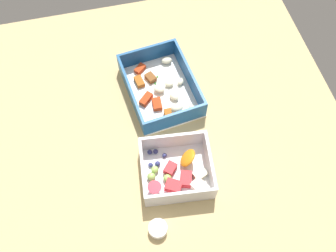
% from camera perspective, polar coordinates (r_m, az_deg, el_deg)
% --- Properties ---
extents(table_surface, '(0.80, 0.80, 0.02)m').
position_cam_1_polar(table_surface, '(0.86, 0.24, 0.15)').
color(table_surface, tan).
rests_on(table_surface, ground).
extents(pasta_container, '(0.22, 0.17, 0.06)m').
position_cam_1_polar(pasta_container, '(0.88, -1.15, 5.81)').
color(pasta_container, white).
rests_on(pasta_container, table_surface).
extents(fruit_bowl, '(0.15, 0.16, 0.06)m').
position_cam_1_polar(fruit_bowl, '(0.78, 1.35, -7.06)').
color(fruit_bowl, white).
rests_on(fruit_bowl, table_surface).
extents(paper_cup_liner, '(0.04, 0.04, 0.02)m').
position_cam_1_polar(paper_cup_liner, '(0.75, -1.56, -15.59)').
color(paper_cup_liner, white).
rests_on(paper_cup_liner, table_surface).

